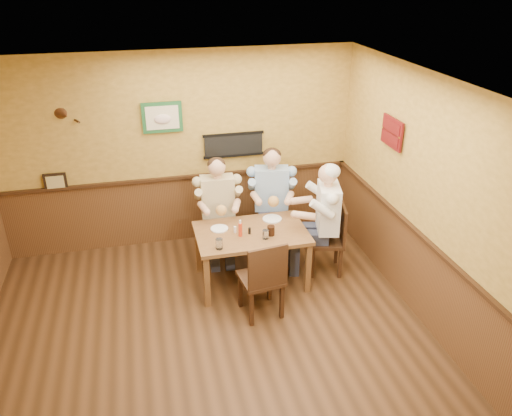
# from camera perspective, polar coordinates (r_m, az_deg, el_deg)

# --- Properties ---
(room) EXTENTS (5.02, 5.03, 2.81)m
(room) POSITION_cam_1_polar(r_m,az_deg,el_deg) (4.92, -4.69, 0.67)
(room) COLOR #362110
(room) RESTS_ON ground
(dining_table) EXTENTS (1.40, 0.90, 0.75)m
(dining_table) POSITION_cam_1_polar(r_m,az_deg,el_deg) (6.35, -0.55, -3.43)
(dining_table) COLOR brown
(dining_table) RESTS_ON ground
(chair_back_left) EXTENTS (0.46, 0.46, 0.93)m
(chair_back_left) POSITION_cam_1_polar(r_m,az_deg,el_deg) (7.05, -4.29, -2.03)
(chair_back_left) COLOR #392212
(chair_back_left) RESTS_ON ground
(chair_back_right) EXTENTS (0.53, 0.53, 0.97)m
(chair_back_right) POSITION_cam_1_polar(r_m,az_deg,el_deg) (7.21, 1.72, -1.10)
(chair_back_right) COLOR #392212
(chair_back_right) RESTS_ON ground
(chair_right_end) EXTENTS (0.54, 0.54, 0.98)m
(chair_right_end) POSITION_cam_1_polar(r_m,az_deg,el_deg) (6.72, 8.00, -3.53)
(chair_right_end) COLOR #392212
(chair_right_end) RESTS_ON ground
(chair_near_side) EXTENTS (0.53, 0.53, 1.02)m
(chair_near_side) POSITION_cam_1_polar(r_m,az_deg,el_deg) (5.87, 0.56, -7.84)
(chair_near_side) COLOR #392212
(chair_near_side) RESTS_ON ground
(diner_tan_shirt) EXTENTS (0.65, 0.65, 1.33)m
(diner_tan_shirt) POSITION_cam_1_polar(r_m,az_deg,el_deg) (6.95, -4.34, -0.58)
(diner_tan_shirt) COLOR beige
(diner_tan_shirt) RESTS_ON ground
(diner_blue_polo) EXTENTS (0.76, 0.76, 1.38)m
(diner_blue_polo) POSITION_cam_1_polar(r_m,az_deg,el_deg) (7.12, 1.74, 0.38)
(diner_blue_polo) COLOR #8AAACF
(diner_blue_polo) RESTS_ON ground
(diner_white_elder) EXTENTS (0.78, 0.78, 1.39)m
(diner_white_elder) POSITION_cam_1_polar(r_m,az_deg,el_deg) (6.62, 8.11, -1.96)
(diner_white_elder) COLOR white
(diner_white_elder) RESTS_ON ground
(water_glass_left) EXTENTS (0.09, 0.09, 0.13)m
(water_glass_left) POSITION_cam_1_polar(r_m,az_deg,el_deg) (5.92, -4.23, -4.11)
(water_glass_left) COLOR silver
(water_glass_left) RESTS_ON dining_table
(water_glass_mid) EXTENTS (0.10, 0.10, 0.12)m
(water_glass_mid) POSITION_cam_1_polar(r_m,az_deg,el_deg) (6.12, 1.10, -3.04)
(water_glass_mid) COLOR white
(water_glass_mid) RESTS_ON dining_table
(cola_tumbler) EXTENTS (0.12, 0.12, 0.12)m
(cola_tumbler) POSITION_cam_1_polar(r_m,az_deg,el_deg) (6.20, 1.72, -2.60)
(cola_tumbler) COLOR black
(cola_tumbler) RESTS_ON dining_table
(hot_sauce_bottle) EXTENTS (0.05, 0.05, 0.20)m
(hot_sauce_bottle) POSITION_cam_1_polar(r_m,az_deg,el_deg) (6.16, -1.81, -2.40)
(hot_sauce_bottle) COLOR red
(hot_sauce_bottle) RESTS_ON dining_table
(salt_shaker) EXTENTS (0.04, 0.04, 0.08)m
(salt_shaker) POSITION_cam_1_polar(r_m,az_deg,el_deg) (6.27, -2.41, -2.47)
(salt_shaker) COLOR white
(salt_shaker) RESTS_ON dining_table
(pepper_shaker) EXTENTS (0.04, 0.04, 0.08)m
(pepper_shaker) POSITION_cam_1_polar(r_m,az_deg,el_deg) (6.23, -0.75, -2.62)
(pepper_shaker) COLOR black
(pepper_shaker) RESTS_ON dining_table
(plate_far_left) EXTENTS (0.24, 0.24, 0.01)m
(plate_far_left) POSITION_cam_1_polar(r_m,az_deg,el_deg) (6.37, -4.22, -2.36)
(plate_far_left) COLOR white
(plate_far_left) RESTS_ON dining_table
(plate_far_right) EXTENTS (0.28, 0.28, 0.02)m
(plate_far_right) POSITION_cam_1_polar(r_m,az_deg,el_deg) (6.59, 1.85, -1.24)
(plate_far_right) COLOR white
(plate_far_right) RESTS_ON dining_table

